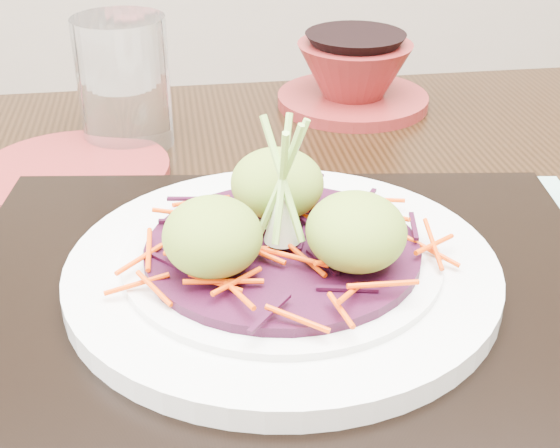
{
  "coord_description": "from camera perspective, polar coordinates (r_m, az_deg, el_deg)",
  "views": [
    {
      "loc": [
        -0.14,
        -0.37,
        1.04
      ],
      "look_at": [
        -0.11,
        0.04,
        0.81
      ],
      "focal_mm": 50.0,
      "sensor_mm": 36.0,
      "label": 1
    }
  ],
  "objects": [
    {
      "name": "dining_table",
      "position": [
        0.56,
        3.12,
        -13.48
      ],
      "size": [
        1.28,
        0.91,
        0.76
      ],
      "rotation": [
        0.0,
        0.0,
        0.08
      ],
      "color": "black",
      "rests_on": "ground"
    },
    {
      "name": "placemat",
      "position": [
        0.48,
        0.17,
        -6.12
      ],
      "size": [
        0.47,
        0.38,
        0.0
      ],
      "primitive_type": "cube",
      "rotation": [
        0.0,
        0.0,
        -0.05
      ],
      "color": "#84AB99",
      "rests_on": "dining_table"
    },
    {
      "name": "serving_tray",
      "position": [
        0.47,
        0.17,
        -5.05
      ],
      "size": [
        0.41,
        0.31,
        0.02
      ],
      "primitive_type": "cube",
      "rotation": [
        0.0,
        0.0,
        -0.05
      ],
      "color": "black",
      "rests_on": "placemat"
    },
    {
      "name": "white_plate",
      "position": [
        0.46,
        0.17,
        -3.27
      ],
      "size": [
        0.25,
        0.25,
        0.02
      ],
      "color": "silver",
      "rests_on": "serving_tray"
    },
    {
      "name": "cabbage_bed",
      "position": [
        0.45,
        0.17,
        -1.9
      ],
      "size": [
        0.16,
        0.16,
        0.01
      ],
      "primitive_type": "cylinder",
      "color": "#380B21",
      "rests_on": "white_plate"
    },
    {
      "name": "carrot_julienne",
      "position": [
        0.45,
        0.17,
        -1.04
      ],
      "size": [
        0.2,
        0.2,
        0.01
      ],
      "primitive_type": null,
      "color": "#E63D04",
      "rests_on": "cabbage_bed"
    },
    {
      "name": "guacamole_scoops",
      "position": [
        0.44,
        0.18,
        0.58
      ],
      "size": [
        0.14,
        0.12,
        0.04
      ],
      "color": "olive",
      "rests_on": "cabbage_bed"
    },
    {
      "name": "scallion_garnish",
      "position": [
        0.43,
        0.18,
        2.87
      ],
      "size": [
        0.06,
        0.06,
        0.09
      ],
      "primitive_type": null,
      "color": "#88BD4B",
      "rests_on": "cabbage_bed"
    },
    {
      "name": "terracotta_side_plate",
      "position": [
        0.66,
        -14.81,
        3.67
      ],
      "size": [
        0.17,
        0.17,
        0.01
      ],
      "primitive_type": "cylinder",
      "rotation": [
        0.0,
        0.0,
        -0.08
      ],
      "color": "maroon",
      "rests_on": "dining_table"
    },
    {
      "name": "water_glass",
      "position": [
        0.7,
        -11.35,
        10.1
      ],
      "size": [
        0.09,
        0.09,
        0.11
      ],
      "primitive_type": "cylinder",
      "rotation": [
        0.0,
        0.0,
        0.21
      ],
      "color": "white",
      "rests_on": "dining_table"
    },
    {
      "name": "terracotta_bowl_set",
      "position": [
        0.79,
        5.41,
        10.58
      ],
      "size": [
        0.19,
        0.19,
        0.06
      ],
      "rotation": [
        0.0,
        0.0,
        0.33
      ],
      "color": "maroon",
      "rests_on": "dining_table"
    }
  ]
}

